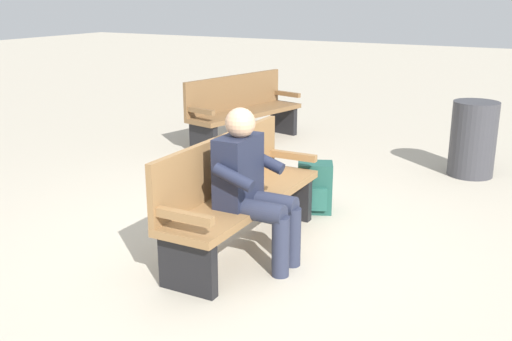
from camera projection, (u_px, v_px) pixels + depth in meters
ground_plane at (245, 249)px, 4.78m from camera, size 40.00×40.00×0.00m
bench_near at (237, 193)px, 4.68m from camera, size 1.81×0.50×0.90m
person_seated at (252, 183)px, 4.37m from camera, size 0.57×0.58×1.18m
backpack at (315, 188)px, 5.54m from camera, size 0.36×0.38×0.47m
bench_far at (242, 109)px, 8.05m from camera, size 1.86×0.86×0.90m
trash_bin at (473, 139)px, 6.60m from camera, size 0.49×0.49×0.83m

